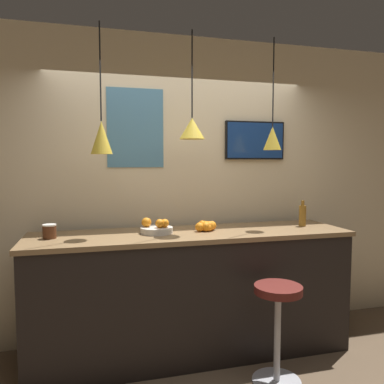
# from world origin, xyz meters

# --- Properties ---
(back_wall) EXTENTS (8.00, 0.06, 2.90)m
(back_wall) POSITION_xyz_m (0.00, 1.25, 1.45)
(back_wall) COLOR beige
(back_wall) RESTS_ON ground_plane
(service_counter) EXTENTS (2.78, 0.72, 1.09)m
(service_counter) POSITION_xyz_m (0.00, 0.78, 0.54)
(service_counter) COLOR black
(service_counter) RESTS_ON ground_plane
(bar_stool) EXTENTS (0.38, 0.38, 0.76)m
(bar_stool) POSITION_xyz_m (0.51, 0.15, 0.53)
(bar_stool) COLOR #B7B7BC
(bar_stool) RESTS_ON ground_plane
(fruit_bowl) EXTENTS (0.28, 0.28, 0.13)m
(fruit_bowl) POSITION_xyz_m (-0.32, 0.80, 1.13)
(fruit_bowl) COLOR beige
(fruit_bowl) RESTS_ON service_counter
(orange_pile) EXTENTS (0.21, 0.20, 0.09)m
(orange_pile) POSITION_xyz_m (0.14, 0.80, 1.13)
(orange_pile) COLOR orange
(orange_pile) RESTS_ON service_counter
(juice_bottle) EXTENTS (0.07, 0.07, 0.25)m
(juice_bottle) POSITION_xyz_m (1.09, 0.80, 1.19)
(juice_bottle) COLOR olive
(juice_bottle) RESTS_ON service_counter
(spread_jar) EXTENTS (0.11, 0.11, 0.11)m
(spread_jar) POSITION_xyz_m (-1.17, 0.80, 1.14)
(spread_jar) COLOR #562D19
(spread_jar) RESTS_ON service_counter
(pendant_lamp_left) EXTENTS (0.17, 0.17, 1.04)m
(pendant_lamp_left) POSITION_xyz_m (-0.75, 0.77, 1.90)
(pendant_lamp_left) COLOR black
(pendant_lamp_middle) EXTENTS (0.22, 0.22, 0.91)m
(pendant_lamp_middle) POSITION_xyz_m (0.00, 0.77, 1.99)
(pendant_lamp_middle) COLOR black
(pendant_lamp_right) EXTENTS (0.16, 0.16, 1.00)m
(pendant_lamp_right) POSITION_xyz_m (0.75, 0.77, 1.92)
(pendant_lamp_right) COLOR black
(mounted_tv) EXTENTS (0.63, 0.04, 0.38)m
(mounted_tv) POSITION_xyz_m (0.77, 1.19, 1.91)
(mounted_tv) COLOR black
(wall_poster) EXTENTS (0.53, 0.01, 0.73)m
(wall_poster) POSITION_xyz_m (-0.43, 1.21, 2.01)
(wall_poster) COLOR teal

